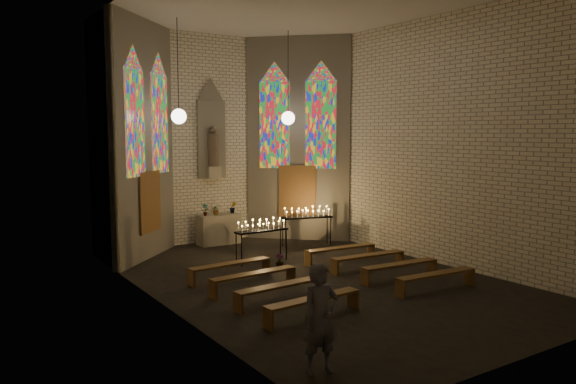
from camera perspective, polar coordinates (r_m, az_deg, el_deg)
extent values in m
plane|color=black|center=(14.53, 2.68, -8.85)|extent=(12.00, 12.00, 0.00)
cube|color=#F4EACC|center=(19.21, -7.90, 5.32)|extent=(8.00, 0.02, 7.00)
cube|color=#F4EACC|center=(9.85, 23.84, 4.14)|extent=(8.00, 0.02, 7.00)
cube|color=#F4EACC|center=(12.12, -12.78, 4.78)|extent=(0.02, 12.00, 7.00)
cube|color=#F4EACC|center=(16.71, 13.95, 5.08)|extent=(0.02, 12.00, 7.00)
cube|color=#F4EACC|center=(17.01, -14.48, 5.08)|extent=(2.72, 2.72, 7.00)
cube|color=#F4EACC|center=(19.50, 1.05, 5.38)|extent=(2.72, 2.72, 7.00)
cube|color=#4C3F8C|center=(16.22, -15.28, 6.79)|extent=(0.78, 0.78, 3.00)
cube|color=#4C3F8C|center=(17.68, -12.90, 6.78)|extent=(0.78, 0.78, 3.00)
cube|color=#4C3F8C|center=(19.51, -1.39, 6.85)|extent=(0.78, 0.78, 3.00)
cube|color=#4C3F8C|center=(19.21, 3.36, 6.85)|extent=(0.78, 0.78, 3.00)
cube|color=brown|center=(17.06, -13.81, -0.96)|extent=(0.95, 0.95, 1.80)
cube|color=brown|center=(19.44, 0.95, 0.07)|extent=(0.95, 0.95, 1.80)
cube|color=gray|center=(19.14, -7.79, 5.31)|extent=(1.00, 0.12, 2.60)
cone|color=gray|center=(19.19, -7.86, 10.25)|extent=(1.00, 1.00, 0.80)
cube|color=#ADA68D|center=(19.06, -7.56, 2.00)|extent=(0.45, 0.30, 0.40)
cylinder|color=brown|center=(19.02, -7.59, 4.26)|extent=(0.36, 0.36, 1.10)
sphere|color=brown|center=(19.01, -7.62, 6.22)|extent=(0.26, 0.26, 0.26)
sphere|color=white|center=(16.71, -11.04, 7.55)|extent=(0.44, 0.44, 0.44)
cylinder|color=black|center=(16.80, -11.14, 12.33)|extent=(0.02, 0.02, 2.80)
sphere|color=white|center=(18.49, 0.01, 7.51)|extent=(0.44, 0.44, 0.44)
cylinder|color=black|center=(18.58, 0.01, 11.83)|extent=(0.02, 0.02, 2.80)
cube|color=#ADA68D|center=(19.00, -7.05, -3.78)|extent=(1.40, 0.60, 1.00)
imported|color=#4C723F|center=(18.65, -8.44, -1.77)|extent=(0.24, 0.18, 0.42)
imported|color=#4C723F|center=(18.82, -7.31, -1.81)|extent=(0.38, 0.36, 0.34)
imported|color=#4C723F|center=(19.14, -5.61, -1.57)|extent=(0.27, 0.24, 0.40)
imported|color=#4C723F|center=(15.59, -0.86, -7.03)|extent=(0.24, 0.24, 0.41)
cube|color=black|center=(16.17, -2.70, -3.94)|extent=(1.62, 0.43, 0.05)
cylinder|color=black|center=(15.75, -4.73, -5.99)|extent=(0.03, 0.03, 0.91)
cylinder|color=black|center=(16.54, -0.19, -5.38)|extent=(0.03, 0.03, 0.91)
cylinder|color=black|center=(16.01, -5.28, -5.79)|extent=(0.03, 0.03, 0.91)
cylinder|color=black|center=(16.79, -0.78, -5.21)|extent=(0.03, 0.03, 0.91)
cube|color=black|center=(18.47, 1.93, -2.58)|extent=(1.71, 0.83, 0.05)
cylinder|color=black|center=(18.16, -0.24, -4.29)|extent=(0.03, 0.03, 0.94)
cylinder|color=black|center=(18.68, 4.35, -4.01)|extent=(0.03, 0.03, 0.94)
cylinder|color=black|center=(18.45, -0.54, -4.12)|extent=(0.03, 0.03, 0.94)
cylinder|color=black|center=(18.96, 3.99, -3.86)|extent=(0.03, 0.03, 0.94)
cube|color=#553818|center=(14.47, -5.88, -7.27)|extent=(2.28, 0.46, 0.05)
cube|color=#553818|center=(14.00, -9.79, -8.64)|extent=(0.07, 0.32, 0.41)
cube|color=#553818|center=(15.10, -2.25, -7.47)|extent=(0.07, 0.32, 0.41)
cube|color=#553818|center=(16.40, 5.38, -5.67)|extent=(2.28, 0.46, 0.05)
cube|color=#553818|center=(15.84, 2.08, -6.82)|extent=(0.07, 0.32, 0.41)
cube|color=#553818|center=(17.09, 8.43, -5.93)|extent=(0.07, 0.32, 0.41)
cube|color=#553818|center=(13.45, -3.49, -8.28)|extent=(2.28, 0.46, 0.05)
cube|color=#553818|center=(12.95, -7.63, -9.83)|extent=(0.07, 0.32, 0.41)
cube|color=#553818|center=(14.12, 0.30, -8.43)|extent=(0.07, 0.32, 0.41)
cube|color=#553818|center=(15.50, 8.17, -6.40)|extent=(2.28, 0.46, 0.05)
cube|color=#553818|center=(14.91, 4.77, -7.66)|extent=(0.07, 0.32, 0.41)
cube|color=#553818|center=(16.23, 11.27, -6.62)|extent=(0.07, 0.32, 0.41)
cube|color=#553818|center=(12.46, -0.71, -9.45)|extent=(2.28, 0.46, 0.05)
cube|color=#553818|center=(11.92, -5.08, -11.21)|extent=(0.07, 0.32, 0.41)
cube|color=#553818|center=(13.17, 3.23, -9.51)|extent=(0.07, 0.32, 0.41)
cube|color=#553818|center=(14.65, 11.31, -7.19)|extent=(2.28, 0.46, 0.05)
cube|color=#553818|center=(14.02, 7.84, -8.60)|extent=(0.07, 0.32, 0.41)
cube|color=#553818|center=(15.43, 14.42, -7.37)|extent=(0.07, 0.32, 0.41)
cube|color=#553818|center=(11.51, 2.58, -10.78)|extent=(2.28, 0.46, 0.05)
cube|color=#553818|center=(10.93, -2.02, -12.82)|extent=(0.07, 0.32, 0.41)
cube|color=#553818|center=(12.27, 6.63, -10.73)|extent=(0.07, 0.32, 0.41)
cube|color=#553818|center=(13.85, 14.83, -8.06)|extent=(2.28, 0.46, 0.05)
cube|color=#553818|center=(13.17, 11.32, -9.63)|extent=(0.07, 0.32, 0.41)
cube|color=#553818|center=(14.68, 17.92, -8.17)|extent=(0.07, 0.32, 0.41)
imported|color=#4A4953|center=(8.94, 3.33, -12.73)|extent=(0.69, 0.51, 1.73)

